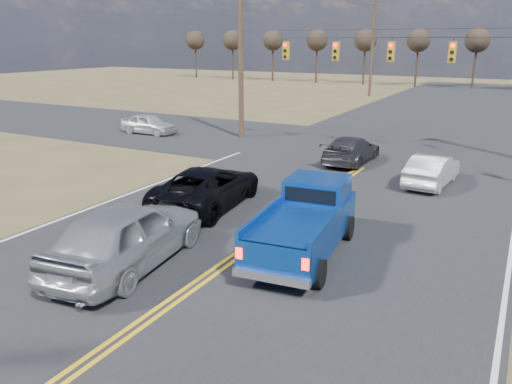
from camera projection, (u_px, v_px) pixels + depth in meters
The scene contains 12 objects.
ground at pixel (189, 290), 12.18m from camera, with size 160.00×160.00×0.00m, color brown.
road_main at pixel (332, 188), 20.58m from camera, with size 14.00×120.00×0.02m, color #28282B.
road_cross at pixel (383, 152), 27.30m from camera, with size 120.00×12.00×0.02m, color #28282B.
signal_gantry at pixel (399, 57), 25.42m from camera, with size 19.60×4.83×10.00m.
utility_poles at pixel (386, 54), 24.94m from camera, with size 19.60×58.32×10.00m.
treeline at pixel (425, 43), 33.17m from camera, with size 87.00×117.80×7.40m.
pickup_truck at pixel (305, 222), 14.03m from camera, with size 2.53×5.38×1.95m.
silver_suv at pixel (127, 234), 13.26m from camera, with size 2.14×5.33×1.81m, color #9C9FA4.
black_suv at pixel (207, 187), 18.22m from camera, with size 2.45×5.30×1.47m, color black.
white_car_queue at pixel (432, 170), 20.89m from camera, with size 1.40×4.02×1.32m, color silver.
dgrey_car_queue at pixel (351, 150), 24.75m from camera, with size 1.84×4.52×1.31m, color #343338.
cross_car_west at pixel (148, 124), 32.44m from camera, with size 3.82×1.54×1.30m, color silver.
Camera 1 is at (6.67, -8.84, 5.85)m, focal length 35.00 mm.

